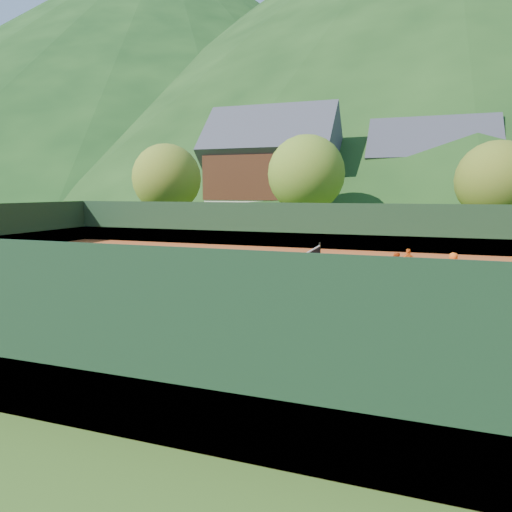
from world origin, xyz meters
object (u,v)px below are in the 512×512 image
(coach, at_px, (168,270))
(chalet_mid, at_px, (430,179))
(student_b, at_px, (408,264))
(tennis_net, at_px, (290,273))
(student_c, at_px, (453,269))
(chalet_left, at_px, (273,174))
(student_a, at_px, (395,268))
(ball_hopper, at_px, (90,277))

(coach, bearing_deg, chalet_mid, 55.22)
(student_b, distance_m, tennis_net, 5.33)
(student_c, bearing_deg, tennis_net, 4.40)
(coach, relative_size, tennis_net, 0.14)
(tennis_net, bearing_deg, chalet_left, 108.43)
(student_c, bearing_deg, chalet_left, -73.12)
(student_c, bearing_deg, student_a, -6.64)
(tennis_net, bearing_deg, student_c, 17.47)
(student_c, distance_m, tennis_net, 6.47)
(coach, bearing_deg, tennis_net, 13.57)
(chalet_left, bearing_deg, student_c, -60.05)
(tennis_net, xyz_separation_m, chalet_mid, (6.00, 34.00, 4.47))
(chalet_left, bearing_deg, student_a, -63.71)
(student_a, relative_size, chalet_mid, 0.10)
(student_b, xyz_separation_m, tennis_net, (-4.46, -2.92, -0.16))
(student_b, xyz_separation_m, chalet_mid, (1.54, 31.08, 4.31))
(student_b, relative_size, tennis_net, 0.11)
(ball_hopper, distance_m, chalet_left, 35.08)
(ball_hopper, height_order, chalet_left, chalet_left)
(coach, bearing_deg, chalet_left, 80.89)
(student_c, height_order, chalet_mid, chalet_mid)
(student_c, bearing_deg, student_b, -42.84)
(student_b, distance_m, student_c, 1.96)
(student_b, xyz_separation_m, ball_hopper, (-10.57, -7.43, 0.09))
(chalet_left, bearing_deg, coach, -79.68)
(student_a, distance_m, student_b, 1.31)
(student_a, xyz_separation_m, chalet_mid, (2.01, 32.31, 4.32))
(tennis_net, bearing_deg, coach, -147.00)
(chalet_left, relative_size, chalet_mid, 1.09)
(student_c, height_order, chalet_left, chalet_left)
(student_a, bearing_deg, student_c, -160.49)
(chalet_mid, bearing_deg, ball_hopper, -107.45)
(coach, bearing_deg, ball_hopper, -156.91)
(student_a, bearing_deg, chalet_mid, -80.48)
(coach, distance_m, student_b, 10.17)
(chalet_left, bearing_deg, tennis_net, -71.57)
(student_c, distance_m, chalet_mid, 32.35)
(coach, relative_size, student_c, 1.22)
(student_b, height_order, chalet_left, chalet_left)
(student_b, relative_size, chalet_left, 0.10)
(chalet_left, distance_m, chalet_mid, 16.51)
(student_c, bearing_deg, coach, 11.04)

